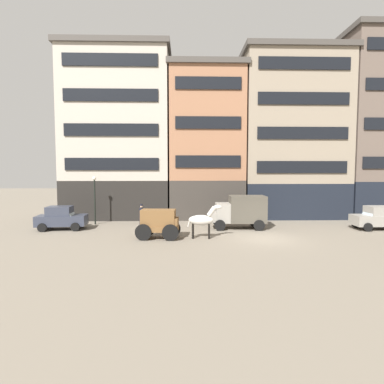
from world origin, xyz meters
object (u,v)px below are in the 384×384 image
(delivery_truck_near, at_px, (240,211))
(sedan_light, at_px, (377,218))
(streetlamp_curbside, at_px, (95,193))
(pedestrian_officer, at_px, (142,214))
(cargo_wagon, at_px, (159,222))
(draft_horse, at_px, (202,220))
(sedan_dark, at_px, (61,218))

(delivery_truck_near, relative_size, sedan_light, 1.18)
(sedan_light, distance_m, streetlamp_curbside, 23.06)
(pedestrian_officer, xyz_separation_m, streetlamp_curbside, (-4.05, 0.59, 1.69))
(streetlamp_curbside, bearing_deg, pedestrian_officer, -8.23)
(cargo_wagon, relative_size, draft_horse, 1.28)
(cargo_wagon, xyz_separation_m, delivery_truck_near, (6.15, 3.46, 0.28))
(draft_horse, bearing_deg, pedestrian_officer, 133.80)
(draft_horse, xyz_separation_m, delivery_truck_near, (3.20, 3.46, 0.15))
(cargo_wagon, distance_m, streetlamp_curbside, 8.32)
(delivery_truck_near, distance_m, sedan_light, 10.77)
(cargo_wagon, relative_size, pedestrian_officer, 1.68)
(cargo_wagon, height_order, draft_horse, draft_horse)
(pedestrian_officer, bearing_deg, sedan_dark, -164.58)
(pedestrian_officer, bearing_deg, cargo_wagon, -69.48)
(cargo_wagon, height_order, sedan_light, cargo_wagon)
(sedan_dark, bearing_deg, delivery_truck_near, 0.33)
(cargo_wagon, height_order, sedan_dark, cargo_wagon)
(streetlamp_curbside, bearing_deg, draft_horse, -32.35)
(sedan_dark, xyz_separation_m, streetlamp_curbside, (1.97, 2.25, 1.76))
(draft_horse, relative_size, pedestrian_officer, 1.31)
(cargo_wagon, relative_size, sedan_light, 0.81)
(delivery_truck_near, height_order, sedan_light, delivery_truck_near)
(sedan_light, bearing_deg, sedan_dark, 178.59)
(pedestrian_officer, height_order, streetlamp_curbside, streetlamp_curbside)
(cargo_wagon, height_order, delivery_truck_near, delivery_truck_near)
(delivery_truck_near, relative_size, sedan_dark, 1.15)
(sedan_light, xyz_separation_m, pedestrian_officer, (-18.76, 2.27, 0.07))
(draft_horse, height_order, pedestrian_officer, draft_horse)
(sedan_light, relative_size, pedestrian_officer, 2.07)
(sedan_dark, xyz_separation_m, pedestrian_officer, (6.03, 1.66, 0.07))
(sedan_dark, height_order, pedestrian_officer, sedan_dark)
(cargo_wagon, distance_m, draft_horse, 2.95)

